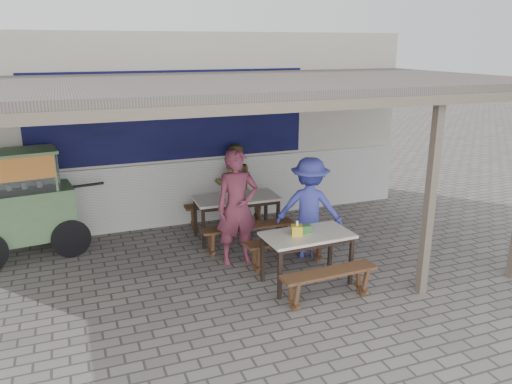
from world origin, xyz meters
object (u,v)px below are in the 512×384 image
Objects in this scene: bench_left_street at (248,232)px; bench_right_wall at (287,246)px; table_right at (307,239)px; patron_wall_side at (234,183)px; patron_right_table at (309,208)px; patron_street_side at (237,207)px; bench_right_street at (329,279)px; vendor_cart at (21,200)px; donation_box at (305,229)px; condiment_bowl at (228,196)px; bench_left_wall at (226,208)px; condiment_jar at (253,190)px; table_left at (236,201)px; tissue_box at (297,230)px.

bench_left_street is 0.84m from bench_right_wall.
table_right is at bearing -72.93° from bench_left_street.
patron_right_table reaches higher than patron_wall_side.
patron_street_side reaches higher than bench_right_wall.
vendor_cart reaches higher than bench_right_street.
bench_right_wall is 0.83× the size of patron_right_table.
condiment_bowl is (-0.48, 2.00, -0.03)m from donation_box.
bench_left_wall is 0.96× the size of patron_right_table.
bench_left_street and bench_right_wall have the same top height.
condiment_jar is 0.52m from condiment_bowl.
donation_box is at bearing -90.51° from condiment_jar.
condiment_bowl is at bearing 161.71° from table_left.
condiment_bowl is at bearing -102.10° from bench_left_wall.
patron_right_table is (0.44, 1.46, 0.48)m from bench_right_street.
patron_right_table is 1.54m from condiment_bowl.
bench_left_wall is at bearing -4.50° from vendor_cart.
table_right is 0.23m from tissue_box.
table_right reaches higher than bench_left_wall.
condiment_jar is (-0.02, 2.81, 0.46)m from bench_right_street.
condiment_jar is at bearing 66.30° from bench_left_street.
patron_wall_side is 2.79m from donation_box.
bench_left_wall is at bearing 96.99° from bench_right_wall.
patron_right_table is at bearing 71.24° from bench_right_street.
patron_street_side is 21.56× the size of condiment_jar.
bench_right_wall is at bearing -79.46° from bench_left_wall.
bench_left_wall is 1.16× the size of bench_right_wall.
bench_left_wall is at bearing 93.97° from tissue_box.
patron_right_table is at bearing -53.15° from table_left.
bench_right_street is at bearing -80.11° from table_left.
donation_box is at bearing 91.08° from patron_right_table.
condiment_bowl is (-0.50, -0.14, -0.02)m from condiment_jar.
patron_street_side is 12.44× the size of tissue_box.
bench_right_street is 7.63× the size of condiment_bowl.
bench_left_street is 1.44m from donation_box.
patron_right_table is at bearing -71.37° from condiment_jar.
patron_street_side is at bearing -130.08° from bench_left_street.
patron_wall_side is (0.24, 0.83, 0.08)m from table_left.
bench_left_street is at bearing -90.00° from table_left.
table_left is at bearing 100.24° from donation_box.
bench_right_wall is 1.65m from condiment_jar.
bench_right_wall is 4.23m from vendor_cart.
patron_right_table is 1.06m from tissue_box.
table_right is 1.26m from patron_street_side.
condiment_bowl reaches higher than bench_right_street.
vendor_cart reaches higher than condiment_bowl.
bench_left_wall is 1.75m from patron_street_side.
donation_box is (-0.01, 0.06, 0.14)m from table_right.
table_right is 0.78× the size of patron_right_table.
tissue_box is at bearing -105.25° from bench_right_wall.
table_left is at bearing 101.66° from bench_right_wall.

